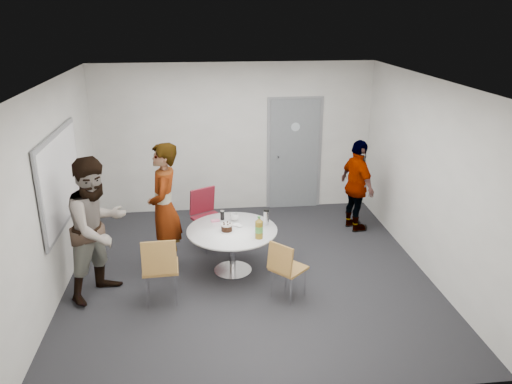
{
  "coord_description": "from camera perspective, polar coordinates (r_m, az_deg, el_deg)",
  "views": [
    {
      "loc": [
        -0.61,
        -6.27,
        3.55
      ],
      "look_at": [
        0.13,
        0.25,
        1.14
      ],
      "focal_mm": 35.0,
      "sensor_mm": 36.0,
      "label": 1
    }
  ],
  "objects": [
    {
      "name": "whiteboard",
      "position": [
        7.05,
        -21.41,
        1.43
      ],
      "size": [
        0.04,
        1.9,
        1.25
      ],
      "color": "gray",
      "rests_on": "wall_left"
    },
    {
      "name": "door",
      "position": [
        9.26,
        4.4,
        4.33
      ],
      "size": [
        1.02,
        0.17,
        2.12
      ],
      "color": "slate",
      "rests_on": "wall_back"
    },
    {
      "name": "chair_far",
      "position": [
        7.83,
        -5.69,
        -2.25
      ],
      "size": [
        0.62,
        0.63,
        0.93
      ],
      "rotation": [
        0.0,
        0.0,
        3.65
      ],
      "color": "maroon",
      "rests_on": "floor"
    },
    {
      "name": "chair_near_left",
      "position": [
        6.37,
        -10.92,
        -8.11
      ],
      "size": [
        0.46,
        0.5,
        0.93
      ],
      "rotation": [
        0.0,
        0.0,
        0.05
      ],
      "color": "brown",
      "rests_on": "floor"
    },
    {
      "name": "wall_left",
      "position": [
        6.91,
        -22.01,
        0.1
      ],
      "size": [
        0.0,
        5.0,
        5.0
      ],
      "primitive_type": "plane",
      "rotation": [
        1.57,
        0.0,
        1.57
      ],
      "color": "silver",
      "rests_on": "floor"
    },
    {
      "name": "wall_back",
      "position": [
        9.06,
        -2.46,
        6.12
      ],
      "size": [
        5.0,
        0.0,
        5.0
      ],
      "primitive_type": "plane",
      "rotation": [
        1.57,
        0.0,
        0.0
      ],
      "color": "silver",
      "rests_on": "floor"
    },
    {
      "name": "table",
      "position": [
        7.01,
        -2.51,
        -4.91
      ],
      "size": [
        1.26,
        1.26,
        0.98
      ],
      "color": "white",
      "rests_on": "floor"
    },
    {
      "name": "person_left",
      "position": [
        6.64,
        -17.63,
        -3.95
      ],
      "size": [
        1.12,
        1.16,
        1.88
      ],
      "primitive_type": "imported",
      "rotation": [
        0.0,
        0.0,
        0.91
      ],
      "color": "white",
      "rests_on": "floor"
    },
    {
      "name": "person_right",
      "position": [
        8.47,
        11.48,
        0.69
      ],
      "size": [
        0.59,
        0.98,
        1.56
      ],
      "primitive_type": "imported",
      "rotation": [
        0.0,
        0.0,
        1.81
      ],
      "color": "black",
      "rests_on": "floor"
    },
    {
      "name": "ceiling",
      "position": [
        6.35,
        -0.96,
        12.51
      ],
      "size": [
        5.0,
        5.0,
        0.0
      ],
      "primitive_type": "plane",
      "rotation": [
        3.14,
        0.0,
        0.0
      ],
      "color": "silver",
      "rests_on": "wall_back"
    },
    {
      "name": "wall_front",
      "position": [
        4.4,
        2.35,
        -9.76
      ],
      "size": [
        5.0,
        0.0,
        5.0
      ],
      "primitive_type": "plane",
      "rotation": [
        -1.57,
        0.0,
        0.0
      ],
      "color": "silver",
      "rests_on": "floor"
    },
    {
      "name": "floor",
      "position": [
        7.23,
        -0.84,
        -9.22
      ],
      "size": [
        5.0,
        5.0,
        0.0
      ],
      "primitive_type": "plane",
      "color": "black",
      "rests_on": "ground"
    },
    {
      "name": "person_main",
      "position": [
        7.08,
        -10.42,
        -1.84
      ],
      "size": [
        0.46,
        0.69,
        1.87
      ],
      "primitive_type": "imported",
      "rotation": [
        0.0,
        0.0,
        -1.59
      ],
      "color": "#A5C6EA",
      "rests_on": "floor"
    },
    {
      "name": "chair_near_right",
      "position": [
        6.41,
        3.33,
        -8.36
      ],
      "size": [
        0.56,
        0.56,
        0.81
      ],
      "rotation": [
        0.0,
        0.0,
        -0.82
      ],
      "color": "brown",
      "rests_on": "floor"
    },
    {
      "name": "wall_right",
      "position": [
        7.33,
        18.95,
        1.62
      ],
      "size": [
        0.0,
        5.0,
        5.0
      ],
      "primitive_type": "plane",
      "rotation": [
        1.57,
        0.0,
        -1.57
      ],
      "color": "silver",
      "rests_on": "floor"
    }
  ]
}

